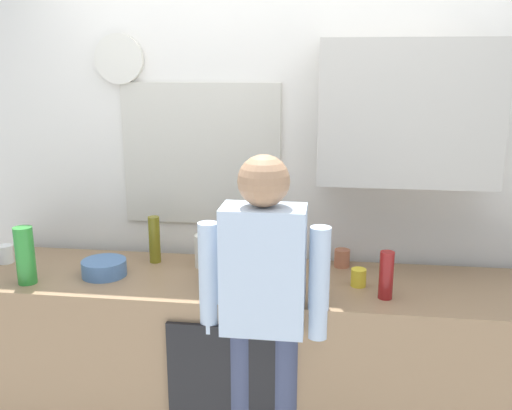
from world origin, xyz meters
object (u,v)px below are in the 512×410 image
at_px(bottle_red_vinegar, 386,275).
at_px(storage_canister, 208,251).
at_px(cup_white_mug, 6,254).
at_px(mixing_bowl, 104,268).
at_px(coffee_maker, 258,255).
at_px(bottle_olive_oil, 154,240).
at_px(cup_terracotta_mug, 342,258).
at_px(bottle_clear_soda, 25,255).
at_px(cup_yellow_cup, 358,277).
at_px(person_at_sink, 263,302).
at_px(bottle_dark_sauce, 206,263).

relative_size(bottle_red_vinegar, storage_canister, 1.29).
relative_size(cup_white_mug, mixing_bowl, 0.43).
xyz_separation_m(coffee_maker, bottle_red_vinegar, (0.59, -0.08, -0.04)).
xyz_separation_m(bottle_olive_oil, cup_terracotta_mug, (0.98, 0.06, -0.08)).
bearing_deg(storage_canister, mixing_bowl, -157.77).
bearing_deg(storage_canister, bottle_clear_soda, -157.25).
height_order(cup_terracotta_mug, cup_white_mug, cup_white_mug).
distance_m(cup_terracotta_mug, cup_yellow_cup, 0.26).
relative_size(bottle_olive_oil, person_at_sink, 0.16).
height_order(bottle_clear_soda, cup_white_mug, bottle_clear_soda).
bearing_deg(bottle_dark_sauce, storage_canister, 99.93).
xyz_separation_m(bottle_olive_oil, storage_canister, (0.29, -0.02, -0.04)).
bearing_deg(cup_yellow_cup, coffee_maker, -174.76).
bearing_deg(coffee_maker, bottle_olive_oil, 158.13).
height_order(bottle_dark_sauce, storage_canister, bottle_dark_sauce).
bearing_deg(cup_terracotta_mug, bottle_clear_soda, -164.07).
xyz_separation_m(cup_white_mug, mixing_bowl, (0.59, -0.11, -0.01)).
bearing_deg(mixing_bowl, cup_white_mug, 169.65).
height_order(bottle_clear_soda, mixing_bowl, bottle_clear_soda).
relative_size(cup_yellow_cup, cup_white_mug, 0.89).
height_order(mixing_bowl, storage_canister, storage_canister).
bearing_deg(person_at_sink, cup_yellow_cup, 43.04).
height_order(cup_yellow_cup, mixing_bowl, cup_yellow_cup).
bearing_deg(bottle_olive_oil, cup_white_mug, -171.59).
xyz_separation_m(coffee_maker, bottle_olive_oil, (-0.58, 0.23, -0.02)).
relative_size(bottle_dark_sauce, cup_white_mug, 1.89).
bearing_deg(bottle_clear_soda, cup_white_mug, 136.35).
relative_size(cup_terracotta_mug, cup_white_mug, 0.97).
distance_m(coffee_maker, bottle_red_vinegar, 0.59).
height_order(bottle_red_vinegar, person_at_sink, person_at_sink).
xyz_separation_m(bottle_red_vinegar, mixing_bowl, (-1.36, 0.10, -0.07)).
bearing_deg(bottle_red_vinegar, mixing_bowl, 175.99).
relative_size(bottle_olive_oil, cup_terracotta_mug, 2.72).
relative_size(coffee_maker, cup_terracotta_mug, 3.59).
distance_m(coffee_maker, bottle_clear_soda, 1.11).
bearing_deg(mixing_bowl, cup_terracotta_mug, 13.70).
bearing_deg(bottle_red_vinegar, cup_terracotta_mug, 116.16).
bearing_deg(cup_terracotta_mug, cup_white_mug, -174.23).
relative_size(bottle_red_vinegar, mixing_bowl, 1.00).
bearing_deg(person_at_sink, cup_terracotta_mug, 66.31).
bearing_deg(storage_canister, cup_white_mug, -175.18).
distance_m(cup_white_mug, mixing_bowl, 0.60).
xyz_separation_m(bottle_olive_oil, bottle_dark_sauce, (0.33, -0.22, -0.03)).
distance_m(bottle_olive_oil, person_at_sink, 0.80).
bearing_deg(storage_canister, bottle_dark_sauce, -80.07).
bearing_deg(cup_white_mug, person_at_sink, -14.12).
relative_size(bottle_olive_oil, mixing_bowl, 1.14).
height_order(bottle_clear_soda, cup_yellow_cup, bottle_clear_soda).
relative_size(bottle_red_vinegar, cup_terracotta_mug, 2.39).
bearing_deg(bottle_clear_soda, cup_terracotta_mug, 15.93).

